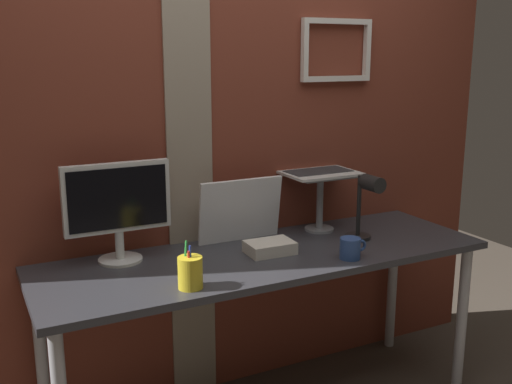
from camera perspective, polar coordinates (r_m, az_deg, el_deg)
brick_wall_back at (r=2.76m, az=-3.71°, el=5.52°), size 3.00×0.16×2.46m
desk at (r=2.59m, az=1.01°, el=-7.54°), size 1.95×0.63×0.76m
monitor at (r=2.47m, az=-13.09°, el=-1.07°), size 0.43×0.18×0.41m
laptop_stand at (r=2.86m, az=6.13°, el=-0.12°), size 0.28×0.22×0.28m
laptop at (r=2.89m, az=5.49°, el=3.11°), size 0.35×0.28×0.24m
whiteboard_panel at (r=2.70m, az=-1.50°, el=-1.74°), size 0.40×0.06×0.29m
desk_lamp at (r=2.71m, az=10.51°, el=-0.82°), size 0.12×0.20×0.31m
pen_cup at (r=2.20m, az=-6.30°, el=-7.64°), size 0.09×0.09×0.17m
coffee_mug at (r=2.52m, az=9.02°, el=-5.33°), size 0.12×0.09×0.09m
paper_clutter_stack at (r=2.56m, az=1.33°, el=-5.30°), size 0.20×0.15×0.05m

